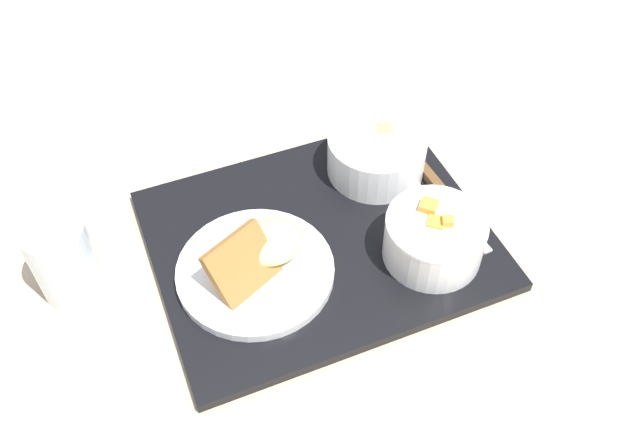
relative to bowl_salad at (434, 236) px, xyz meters
The scene contains 8 objects.
ground_plane 0.15m from the bowl_salad, 33.25° to the right, with size 4.00×4.00×0.00m, color tan.
serving_tray 0.14m from the bowl_salad, 33.25° to the right, with size 0.41×0.34×0.01m.
bowl_salad is the anchor object (origin of this frame).
bowl_soup 0.16m from the bowl_salad, 88.72° to the right, with size 0.13×0.13×0.06m.
plate_main 0.21m from the bowl_salad, 14.34° to the right, with size 0.19×0.19×0.07m.
knife 0.12m from the bowl_salad, 119.14° to the right, with size 0.03×0.19×0.01m.
spoon 0.10m from the bowl_salad, 111.05° to the right, with size 0.04×0.16×0.01m.
glass_water 0.43m from the bowl_salad, 15.96° to the right, with size 0.07×0.07×0.11m.
Camera 1 is at (0.19, 0.50, 0.66)m, focal length 38.00 mm.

